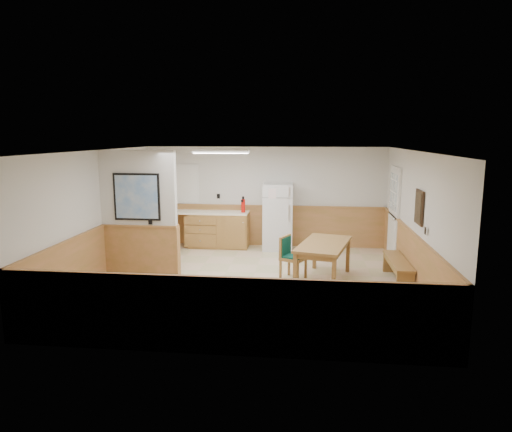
# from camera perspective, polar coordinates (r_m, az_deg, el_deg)

# --- Properties ---
(ground) EXTENTS (6.00, 6.00, 0.00)m
(ground) POSITION_cam_1_polar(r_m,az_deg,el_deg) (8.86, -0.59, -8.21)
(ground) COLOR beige
(ground) RESTS_ON ground
(ceiling) EXTENTS (6.00, 6.00, 0.02)m
(ceiling) POSITION_cam_1_polar(r_m,az_deg,el_deg) (8.42, -0.62, 8.16)
(ceiling) COLOR silver
(ceiling) RESTS_ON back_wall
(back_wall) EXTENTS (6.00, 0.02, 2.50)m
(back_wall) POSITION_cam_1_polar(r_m,az_deg,el_deg) (11.50, 1.18, 2.42)
(back_wall) COLOR silver
(back_wall) RESTS_ON ground
(right_wall) EXTENTS (0.02, 6.00, 2.50)m
(right_wall) POSITION_cam_1_polar(r_m,az_deg,el_deg) (8.73, 19.35, -0.60)
(right_wall) COLOR silver
(right_wall) RESTS_ON ground
(left_wall) EXTENTS (0.02, 6.00, 2.50)m
(left_wall) POSITION_cam_1_polar(r_m,az_deg,el_deg) (9.39, -19.09, 0.14)
(left_wall) COLOR silver
(left_wall) RESTS_ON ground
(wainscot_back) EXTENTS (6.00, 0.04, 1.00)m
(wainscot_back) POSITION_cam_1_polar(r_m,az_deg,el_deg) (11.61, 1.16, -1.27)
(wainscot_back) COLOR #BA774A
(wainscot_back) RESTS_ON ground
(wainscot_right) EXTENTS (0.04, 6.00, 1.00)m
(wainscot_right) POSITION_cam_1_polar(r_m,az_deg,el_deg) (8.88, 18.94, -5.36)
(wainscot_right) COLOR #BA774A
(wainscot_right) RESTS_ON ground
(wainscot_left) EXTENTS (0.04, 6.00, 1.00)m
(wainscot_left) POSITION_cam_1_polar(r_m,az_deg,el_deg) (9.54, -18.73, -4.31)
(wainscot_left) COLOR #BA774A
(wainscot_left) RESTS_ON ground
(partition_wall) EXTENTS (1.50, 0.20, 2.50)m
(partition_wall) POSITION_cam_1_polar(r_m,az_deg,el_deg) (9.28, -14.39, 0.15)
(partition_wall) COLOR silver
(partition_wall) RESTS_ON ground
(kitchen_counter) EXTENTS (2.20, 0.61, 1.00)m
(kitchen_counter) POSITION_cam_1_polar(r_m,az_deg,el_deg) (11.50, -4.99, -1.61)
(kitchen_counter) COLOR olive
(kitchen_counter) RESTS_ON ground
(exterior_door) EXTENTS (0.07, 1.02, 2.15)m
(exterior_door) POSITION_cam_1_polar(r_m,az_deg,el_deg) (10.58, 16.82, 0.23)
(exterior_door) COLOR white
(exterior_door) RESTS_ON ground
(kitchen_window) EXTENTS (0.80, 0.04, 1.00)m
(kitchen_window) POSITION_cam_1_polar(r_m,az_deg,el_deg) (11.82, -9.05, 3.96)
(kitchen_window) COLOR white
(kitchen_window) RESTS_ON back_wall
(wall_painting) EXTENTS (0.04, 0.50, 0.60)m
(wall_painting) POSITION_cam_1_polar(r_m,az_deg,el_deg) (8.38, 19.70, 1.04)
(wall_painting) COLOR #322214
(wall_painting) RESTS_ON right_wall
(fluorescent_fixture) EXTENTS (1.20, 0.30, 0.09)m
(fluorescent_fixture) POSITION_cam_1_polar(r_m,az_deg,el_deg) (9.83, -4.39, 8.09)
(fluorescent_fixture) COLOR white
(fluorescent_fixture) RESTS_ON ceiling
(refrigerator) EXTENTS (0.73, 0.73, 1.62)m
(refrigerator) POSITION_cam_1_polar(r_m,az_deg,el_deg) (11.18, 2.75, -0.09)
(refrigerator) COLOR silver
(refrigerator) RESTS_ON ground
(dining_table) EXTENTS (1.19, 1.79, 0.75)m
(dining_table) POSITION_cam_1_polar(r_m,az_deg,el_deg) (8.84, 8.47, -3.95)
(dining_table) COLOR #8E5E34
(dining_table) RESTS_ON ground
(dining_bench) EXTENTS (0.33, 1.50, 0.45)m
(dining_bench) POSITION_cam_1_polar(r_m,az_deg,el_deg) (9.13, 17.32, -5.90)
(dining_bench) COLOR #8E5E34
(dining_bench) RESTS_ON ground
(dining_chair) EXTENTS (0.70, 0.61, 0.85)m
(dining_chair) POSITION_cam_1_polar(r_m,az_deg,el_deg) (8.95, 4.20, -4.75)
(dining_chair) COLOR #8E5E34
(dining_chair) RESTS_ON ground
(fire_extinguisher) EXTENTS (0.13, 0.13, 0.40)m
(fire_extinguisher) POSITION_cam_1_polar(r_m,az_deg,el_deg) (11.25, -1.62, 1.34)
(fire_extinguisher) COLOR red
(fire_extinguisher) RESTS_ON kitchen_counter
(soap_bottle) EXTENTS (0.10, 0.10, 0.24)m
(soap_bottle) POSITION_cam_1_polar(r_m,az_deg,el_deg) (11.67, -10.47, 1.21)
(soap_bottle) COLOR #198D35
(soap_bottle) RESTS_ON kitchen_counter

